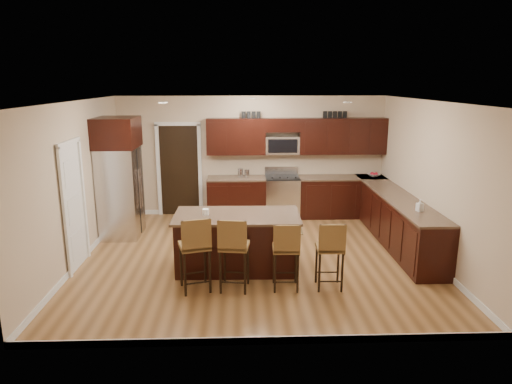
{
  "coord_description": "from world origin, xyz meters",
  "views": [
    {
      "loc": [
        -0.26,
        -7.53,
        3.02
      ],
      "look_at": [
        0.02,
        0.4,
        1.08
      ],
      "focal_mm": 32.0,
      "sensor_mm": 36.0,
      "label": 1
    }
  ],
  "objects_px": {
    "range": "(282,196)",
    "stool_mid": "(234,246)",
    "refrigerator": "(120,176)",
    "stool_extra": "(331,248)",
    "stool_right": "(286,249)",
    "stool_left": "(195,246)",
    "island": "(237,243)"
  },
  "relations": [
    {
      "from": "range",
      "to": "island",
      "type": "bearing_deg",
      "value": -109.04
    },
    {
      "from": "stool_left",
      "to": "refrigerator",
      "type": "bearing_deg",
      "value": 107.62
    },
    {
      "from": "range",
      "to": "stool_right",
      "type": "relative_size",
      "value": 1.07
    },
    {
      "from": "stool_left",
      "to": "stool_mid",
      "type": "distance_m",
      "value": 0.55
    },
    {
      "from": "stool_extra",
      "to": "range",
      "type": "bearing_deg",
      "value": 97.29
    },
    {
      "from": "range",
      "to": "stool_left",
      "type": "relative_size",
      "value": 0.98
    },
    {
      "from": "stool_mid",
      "to": "stool_extra",
      "type": "bearing_deg",
      "value": 7.92
    },
    {
      "from": "refrigerator",
      "to": "island",
      "type": "bearing_deg",
      "value": -37.0
    },
    {
      "from": "refrigerator",
      "to": "stool_extra",
      "type": "height_order",
      "value": "refrigerator"
    },
    {
      "from": "stool_mid",
      "to": "island",
      "type": "bearing_deg",
      "value": 94.73
    },
    {
      "from": "stool_left",
      "to": "island",
      "type": "bearing_deg",
      "value": 39.02
    },
    {
      "from": "range",
      "to": "stool_mid",
      "type": "distance_m",
      "value": 3.91
    },
    {
      "from": "refrigerator",
      "to": "range",
      "type": "bearing_deg",
      "value": 19.73
    },
    {
      "from": "island",
      "to": "stool_left",
      "type": "xyz_separation_m",
      "value": [
        -0.6,
        -0.84,
        0.28
      ]
    },
    {
      "from": "stool_left",
      "to": "stool_extra",
      "type": "relative_size",
      "value": 1.09
    },
    {
      "from": "range",
      "to": "stool_mid",
      "type": "xyz_separation_m",
      "value": [
        -1.05,
        -3.76,
        0.23
      ]
    },
    {
      "from": "range",
      "to": "stool_extra",
      "type": "xyz_separation_m",
      "value": [
        0.37,
        -3.75,
        0.18
      ]
    },
    {
      "from": "range",
      "to": "stool_right",
      "type": "distance_m",
      "value": 3.77
    },
    {
      "from": "stool_right",
      "to": "refrigerator",
      "type": "distance_m",
      "value": 4.0
    },
    {
      "from": "stool_mid",
      "to": "stool_right",
      "type": "distance_m",
      "value": 0.77
    },
    {
      "from": "island",
      "to": "refrigerator",
      "type": "height_order",
      "value": "refrigerator"
    },
    {
      "from": "stool_mid",
      "to": "stool_extra",
      "type": "distance_m",
      "value": 1.42
    },
    {
      "from": "range",
      "to": "island",
      "type": "xyz_separation_m",
      "value": [
        -1.01,
        -2.91,
        -0.04
      ]
    },
    {
      "from": "range",
      "to": "stool_right",
      "type": "height_order",
      "value": "range"
    },
    {
      "from": "range",
      "to": "stool_extra",
      "type": "height_order",
      "value": "range"
    },
    {
      "from": "stool_right",
      "to": "refrigerator",
      "type": "bearing_deg",
      "value": 141.27
    },
    {
      "from": "stool_left",
      "to": "stool_right",
      "type": "relative_size",
      "value": 1.09
    },
    {
      "from": "stool_right",
      "to": "stool_extra",
      "type": "relative_size",
      "value": 1.0
    },
    {
      "from": "range",
      "to": "island",
      "type": "height_order",
      "value": "range"
    },
    {
      "from": "refrigerator",
      "to": "stool_extra",
      "type": "xyz_separation_m",
      "value": [
        3.67,
        -2.57,
        -0.56
      ]
    },
    {
      "from": "island",
      "to": "stool_left",
      "type": "height_order",
      "value": "stool_left"
    },
    {
      "from": "stool_right",
      "to": "island",
      "type": "bearing_deg",
      "value": 132.32
    }
  ]
}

